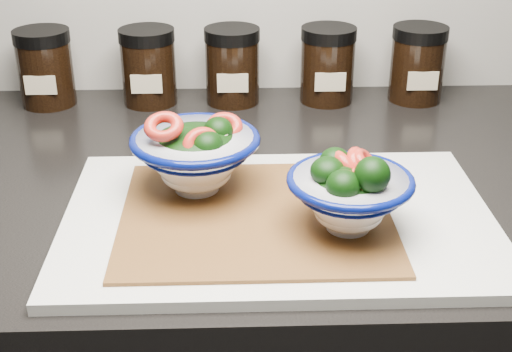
{
  "coord_description": "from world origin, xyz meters",
  "views": [
    {
      "loc": [
        0.01,
        0.67,
        1.28
      ],
      "look_at": [
        0.03,
        1.31,
        0.96
      ],
      "focal_mm": 50.0,
      "sensor_mm": 36.0,
      "label": 1
    }
  ],
  "objects_px": {
    "bowl_right": "(350,192)",
    "spice_jar_b": "(149,66)",
    "bowl_left": "(196,154)",
    "spice_jar_a": "(45,67)",
    "spice_jar_d": "(327,65)",
    "spice_jar_e": "(417,64)",
    "cutting_board": "(278,219)",
    "spice_jar_c": "(232,66)"
  },
  "relations": [
    {
      "from": "bowl_right",
      "to": "spice_jar_b",
      "type": "distance_m",
      "value": 0.47
    },
    {
      "from": "bowl_right",
      "to": "bowl_left",
      "type": "bearing_deg",
      "value": 149.67
    },
    {
      "from": "spice_jar_a",
      "to": "spice_jar_d",
      "type": "distance_m",
      "value": 0.42
    },
    {
      "from": "spice_jar_a",
      "to": "bowl_left",
      "type": "bearing_deg",
      "value": -53.41
    },
    {
      "from": "spice_jar_a",
      "to": "bowl_right",
      "type": "bearing_deg",
      "value": -46.28
    },
    {
      "from": "spice_jar_e",
      "to": "bowl_right",
      "type": "bearing_deg",
      "value": -111.98
    },
    {
      "from": "bowl_right",
      "to": "spice_jar_a",
      "type": "xyz_separation_m",
      "value": [
        -0.39,
        0.41,
        0.0
      ]
    },
    {
      "from": "bowl_right",
      "to": "spice_jar_e",
      "type": "relative_size",
      "value": 1.11
    },
    {
      "from": "bowl_right",
      "to": "spice_jar_e",
      "type": "distance_m",
      "value": 0.44
    },
    {
      "from": "cutting_board",
      "to": "bowl_left",
      "type": "relative_size",
      "value": 3.17
    },
    {
      "from": "cutting_board",
      "to": "spice_jar_b",
      "type": "relative_size",
      "value": 3.98
    },
    {
      "from": "bowl_left",
      "to": "spice_jar_d",
      "type": "relative_size",
      "value": 1.25
    },
    {
      "from": "cutting_board",
      "to": "spice_jar_e",
      "type": "bearing_deg",
      "value": 57.98
    },
    {
      "from": "spice_jar_b",
      "to": "spice_jar_c",
      "type": "height_order",
      "value": "same"
    },
    {
      "from": "spice_jar_a",
      "to": "spice_jar_e",
      "type": "height_order",
      "value": "same"
    },
    {
      "from": "spice_jar_c",
      "to": "spice_jar_e",
      "type": "bearing_deg",
      "value": 0.0
    },
    {
      "from": "cutting_board",
      "to": "spice_jar_a",
      "type": "height_order",
      "value": "spice_jar_a"
    },
    {
      "from": "spice_jar_a",
      "to": "spice_jar_d",
      "type": "bearing_deg",
      "value": 0.0
    },
    {
      "from": "spice_jar_b",
      "to": "spice_jar_d",
      "type": "xyz_separation_m",
      "value": [
        0.27,
        0.0,
        0.0
      ]
    },
    {
      "from": "bowl_right",
      "to": "spice_jar_d",
      "type": "distance_m",
      "value": 0.41
    },
    {
      "from": "bowl_right",
      "to": "spice_jar_d",
      "type": "xyz_separation_m",
      "value": [
        0.03,
        0.41,
        0.0
      ]
    },
    {
      "from": "spice_jar_b",
      "to": "spice_jar_c",
      "type": "xyz_separation_m",
      "value": [
        0.12,
        0.0,
        0.0
      ]
    },
    {
      "from": "cutting_board",
      "to": "spice_jar_d",
      "type": "relative_size",
      "value": 3.98
    },
    {
      "from": "cutting_board",
      "to": "spice_jar_b",
      "type": "xyz_separation_m",
      "value": [
        -0.17,
        0.37,
        0.05
      ]
    },
    {
      "from": "cutting_board",
      "to": "bowl_left",
      "type": "height_order",
      "value": "bowl_left"
    },
    {
      "from": "cutting_board",
      "to": "spice_jar_b",
      "type": "distance_m",
      "value": 0.41
    },
    {
      "from": "cutting_board",
      "to": "spice_jar_a",
      "type": "distance_m",
      "value": 0.49
    },
    {
      "from": "bowl_left",
      "to": "spice_jar_d",
      "type": "height_order",
      "value": "bowl_left"
    },
    {
      "from": "spice_jar_a",
      "to": "spice_jar_d",
      "type": "relative_size",
      "value": 1.0
    },
    {
      "from": "bowl_left",
      "to": "spice_jar_d",
      "type": "distance_m",
      "value": 0.37
    },
    {
      "from": "bowl_left",
      "to": "bowl_right",
      "type": "relative_size",
      "value": 1.13
    },
    {
      "from": "cutting_board",
      "to": "spice_jar_c",
      "type": "height_order",
      "value": "spice_jar_c"
    },
    {
      "from": "spice_jar_e",
      "to": "spice_jar_d",
      "type": "bearing_deg",
      "value": 180.0
    },
    {
      "from": "spice_jar_a",
      "to": "spice_jar_e",
      "type": "relative_size",
      "value": 1.0
    },
    {
      "from": "spice_jar_d",
      "to": "spice_jar_b",
      "type": "bearing_deg",
      "value": 180.0
    },
    {
      "from": "bowl_left",
      "to": "spice_jar_c",
      "type": "distance_m",
      "value": 0.32
    },
    {
      "from": "spice_jar_b",
      "to": "spice_jar_a",
      "type": "bearing_deg",
      "value": 180.0
    },
    {
      "from": "cutting_board",
      "to": "spice_jar_d",
      "type": "height_order",
      "value": "spice_jar_d"
    },
    {
      "from": "bowl_left",
      "to": "spice_jar_e",
      "type": "height_order",
      "value": "bowl_left"
    },
    {
      "from": "bowl_right",
      "to": "cutting_board",
      "type": "bearing_deg",
      "value": 151.06
    },
    {
      "from": "spice_jar_d",
      "to": "spice_jar_e",
      "type": "relative_size",
      "value": 1.0
    },
    {
      "from": "spice_jar_b",
      "to": "spice_jar_d",
      "type": "height_order",
      "value": "same"
    }
  ]
}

